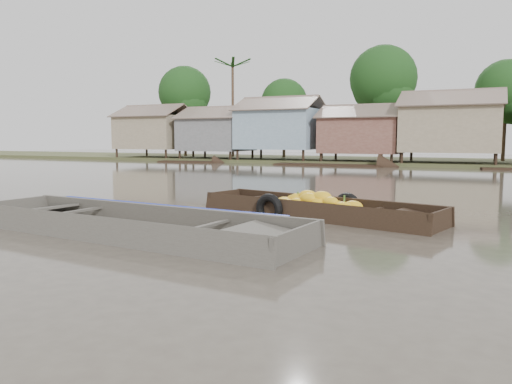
% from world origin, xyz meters
% --- Properties ---
extents(ground, '(120.00, 120.00, 0.00)m').
position_xyz_m(ground, '(0.00, 0.00, 0.00)').
color(ground, '#484037').
rests_on(ground, ground).
extents(riverbank, '(120.00, 12.47, 10.22)m').
position_xyz_m(riverbank, '(3.03, 31.86, 3.07)').
color(riverbank, '#384723').
rests_on(riverbank, ground).
extents(banana_boat, '(6.59, 3.03, 0.88)m').
position_xyz_m(banana_boat, '(1.04, 3.48, 0.21)').
color(banana_boat, black).
rests_on(banana_boat, ground).
extents(viewer_boat, '(8.05, 2.79, 0.64)m').
position_xyz_m(viewer_boat, '(-1.62, -0.36, 0.07)').
color(viewer_boat, '#46423B').
rests_on(viewer_boat, ground).
extents(distant_boats, '(44.20, 3.57, 0.35)m').
position_xyz_m(distant_boats, '(5.15, 25.84, -0.05)').
color(distant_boats, black).
rests_on(distant_boats, ground).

